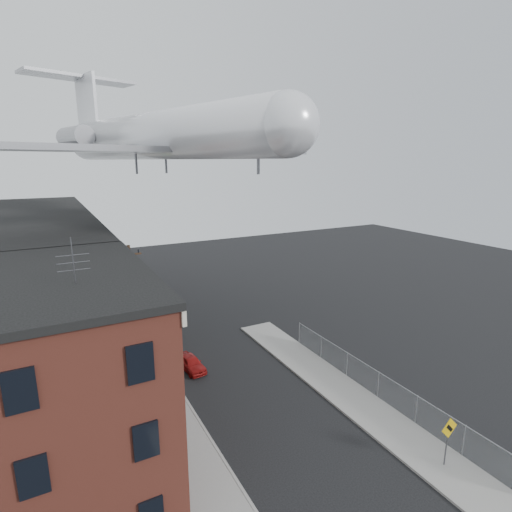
{
  "coord_description": "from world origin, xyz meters",
  "views": [
    {
      "loc": [
        -10.81,
        -11.6,
        15.0
      ],
      "look_at": [
        -0.9,
        6.94,
        9.98
      ],
      "focal_mm": 28.0,
      "sensor_mm": 36.0,
      "label": 1
    }
  ],
  "objects_px": {
    "warning_sign": "(448,434)",
    "airplane": "(153,135)",
    "car_far": "(134,304)",
    "car_near": "(191,363)",
    "street_tree": "(116,282)",
    "car_mid": "(161,331)",
    "utility_pole": "(132,301)"
  },
  "relations": [
    {
      "from": "utility_pole",
      "to": "car_far",
      "type": "relative_size",
      "value": 2.02
    },
    {
      "from": "car_mid",
      "to": "car_far",
      "type": "bearing_deg",
      "value": 91.14
    },
    {
      "from": "utility_pole",
      "to": "street_tree",
      "type": "relative_size",
      "value": 1.73
    },
    {
      "from": "street_tree",
      "to": "car_mid",
      "type": "relative_size",
      "value": 1.29
    },
    {
      "from": "car_near",
      "to": "street_tree",
      "type": "bearing_deg",
      "value": 94.42
    },
    {
      "from": "car_mid",
      "to": "airplane",
      "type": "xyz_separation_m",
      "value": [
        0.47,
        0.94,
        16.32
      ]
    },
    {
      "from": "car_mid",
      "to": "airplane",
      "type": "height_order",
      "value": "airplane"
    },
    {
      "from": "warning_sign",
      "to": "street_tree",
      "type": "xyz_separation_m",
      "value": [
        -10.87,
        28.95,
        1.57
      ]
    },
    {
      "from": "car_mid",
      "to": "car_far",
      "type": "distance_m",
      "value": 7.98
    },
    {
      "from": "car_mid",
      "to": "car_far",
      "type": "xyz_separation_m",
      "value": [
        -0.67,
        7.96,
        -0.02
      ]
    },
    {
      "from": "car_near",
      "to": "car_far",
      "type": "bearing_deg",
      "value": 87.42
    },
    {
      "from": "warning_sign",
      "to": "utility_pole",
      "type": "height_order",
      "value": "utility_pole"
    },
    {
      "from": "warning_sign",
      "to": "car_mid",
      "type": "relative_size",
      "value": 0.69
    },
    {
      "from": "utility_pole",
      "to": "car_far",
      "type": "height_order",
      "value": "utility_pole"
    },
    {
      "from": "car_near",
      "to": "car_mid",
      "type": "distance_m",
      "value": 6.33
    },
    {
      "from": "street_tree",
      "to": "car_near",
      "type": "xyz_separation_m",
      "value": [
        2.82,
        -13.73,
        -2.91
      ]
    },
    {
      "from": "warning_sign",
      "to": "car_near",
      "type": "xyz_separation_m",
      "value": [
        -8.05,
        15.22,
        -1.34
      ]
    },
    {
      "from": "car_near",
      "to": "car_mid",
      "type": "height_order",
      "value": "car_mid"
    },
    {
      "from": "street_tree",
      "to": "airplane",
      "type": "bearing_deg",
      "value": -66.59
    },
    {
      "from": "street_tree",
      "to": "car_far",
      "type": "relative_size",
      "value": 1.17
    },
    {
      "from": "warning_sign",
      "to": "airplane",
      "type": "distance_m",
      "value": 28.24
    },
    {
      "from": "car_near",
      "to": "car_mid",
      "type": "relative_size",
      "value": 0.79
    },
    {
      "from": "warning_sign",
      "to": "car_far",
      "type": "distance_m",
      "value": 30.91
    },
    {
      "from": "utility_pole",
      "to": "street_tree",
      "type": "height_order",
      "value": "utility_pole"
    },
    {
      "from": "utility_pole",
      "to": "car_near",
      "type": "distance_m",
      "value": 6.44
    },
    {
      "from": "warning_sign",
      "to": "car_mid",
      "type": "xyz_separation_m",
      "value": [
        -8.53,
        21.53,
        -1.22
      ]
    },
    {
      "from": "utility_pole",
      "to": "airplane",
      "type": "height_order",
      "value": "airplane"
    },
    {
      "from": "warning_sign",
      "to": "car_far",
      "type": "height_order",
      "value": "warning_sign"
    },
    {
      "from": "street_tree",
      "to": "car_far",
      "type": "height_order",
      "value": "street_tree"
    },
    {
      "from": "warning_sign",
      "to": "airplane",
      "type": "height_order",
      "value": "airplane"
    },
    {
      "from": "utility_pole",
      "to": "street_tree",
      "type": "distance_m",
      "value": 10.0
    },
    {
      "from": "car_mid",
      "to": "car_far",
      "type": "relative_size",
      "value": 0.9
    }
  ]
}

